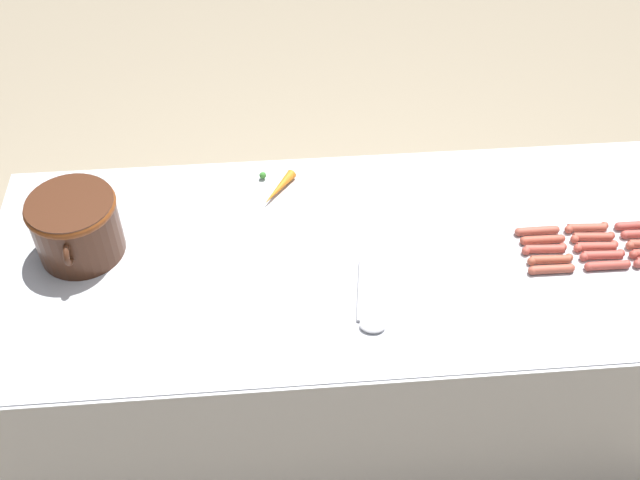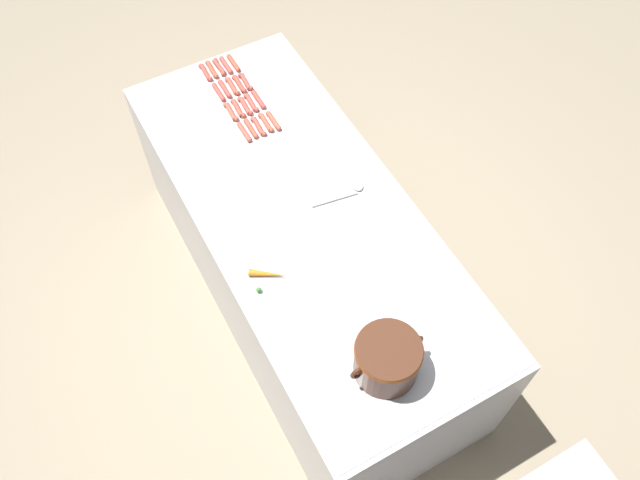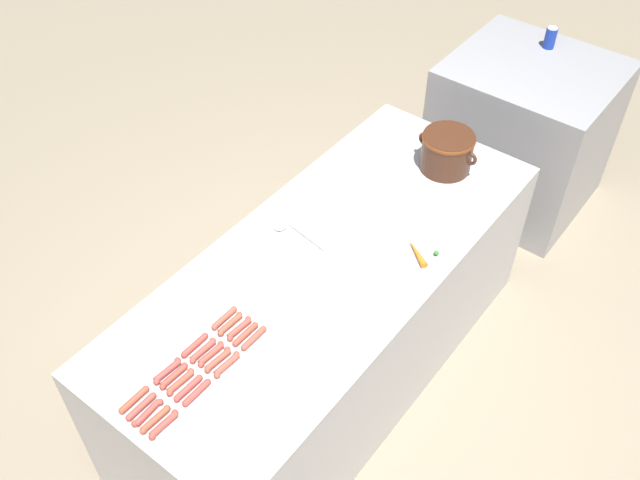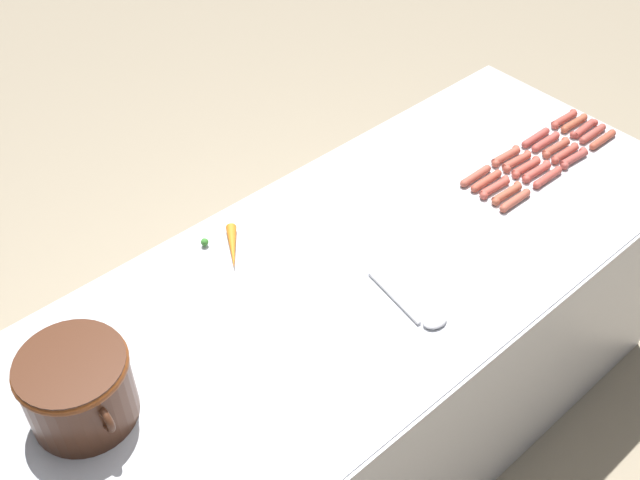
{
  "view_description": "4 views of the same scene",
  "coord_description": "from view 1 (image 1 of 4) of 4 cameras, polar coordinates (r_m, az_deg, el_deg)",
  "views": [
    {
      "loc": [
        -1.55,
        0.26,
        2.5
      ],
      "look_at": [
        0.06,
        0.12,
        0.85
      ],
      "focal_mm": 43.14,
      "sensor_mm": 36.0,
      "label": 1
    },
    {
      "loc": [
        0.77,
        1.55,
        3.27
      ],
      "look_at": [
        0.01,
        0.18,
        0.84
      ],
      "focal_mm": 36.94,
      "sensor_mm": 36.0,
      "label": 2
    },
    {
      "loc": [
        1.25,
        -1.69,
        3.06
      ],
      "look_at": [
        -0.03,
        -0.04,
        0.96
      ],
      "focal_mm": 39.6,
      "sensor_mm": 36.0,
      "label": 3
    },
    {
      "loc": [
        -1.07,
        1.12,
        2.41
      ],
      "look_at": [
        0.09,
        0.08,
        0.94
      ],
      "focal_mm": 43.63,
      "sensor_mm": 36.0,
      "label": 4
    }
  ],
  "objects": [
    {
      "name": "bean_pot",
      "position": [
        2.32,
        -17.67,
        1.15
      ],
      "size": [
        0.32,
        0.26,
        0.19
      ],
      "color": "#472616",
      "rests_on": "griddle_counter"
    },
    {
      "name": "hot_dog_14",
      "position": [
        2.45,
        19.56,
        0.22
      ],
      "size": [
        0.03,
        0.14,
        0.03
      ],
      "color": "#B24E3D",
      "rests_on": "griddle_counter"
    },
    {
      "name": "hot_dog_3",
      "position": [
        2.32,
        16.8,
        -2.09
      ],
      "size": [
        0.03,
        0.14,
        0.03
      ],
      "color": "#B2533F",
      "rests_on": "griddle_counter"
    },
    {
      "name": "hot_dog_11",
      "position": [
        2.37,
        16.31,
        -0.64
      ],
      "size": [
        0.03,
        0.14,
        0.03
      ],
      "color": "#B64C3F",
      "rests_on": "griddle_counter"
    },
    {
      "name": "hot_dog_19",
      "position": [
        2.42,
        15.8,
        0.66
      ],
      "size": [
        0.03,
        0.14,
        0.03
      ],
      "color": "#AD5140",
      "rests_on": "griddle_counter"
    },
    {
      "name": "hot_dog_6",
      "position": [
        2.41,
        20.21,
        -1.05
      ],
      "size": [
        0.03,
        0.14,
        0.03
      ],
      "color": "#B84D41",
      "rests_on": "griddle_counter"
    },
    {
      "name": "hot_dog_18",
      "position": [
        2.48,
        19.17,
        0.88
      ],
      "size": [
        0.03,
        0.14,
        0.03
      ],
      "color": "#B1513F",
      "rests_on": "griddle_counter"
    },
    {
      "name": "hot_dog_17",
      "position": [
        2.54,
        22.44,
        1.02
      ],
      "size": [
        0.03,
        0.14,
        0.03
      ],
      "color": "#B0473F",
      "rests_on": "griddle_counter"
    },
    {
      "name": "carrot",
      "position": [
        2.47,
        -3.18,
        3.87
      ],
      "size": [
        0.16,
        0.12,
        0.03
      ],
      "color": "orange",
      "rests_on": "griddle_counter"
    },
    {
      "name": "hot_dog_7",
      "position": [
        2.34,
        16.71,
        -1.39
      ],
      "size": [
        0.03,
        0.14,
        0.03
      ],
      "color": "#AB523B",
      "rests_on": "griddle_counter"
    },
    {
      "name": "ground_plane",
      "position": [
        2.96,
        2.55,
        -12.38
      ],
      "size": [
        20.0,
        20.0,
        0.0
      ],
      "primitive_type": "plane",
      "color": "gray"
    },
    {
      "name": "hot_dog_2",
      "position": [
        2.38,
        20.55,
        -1.78
      ],
      "size": [
        0.03,
        0.14,
        0.03
      ],
      "color": "#B7483D",
      "rests_on": "griddle_counter"
    },
    {
      "name": "hot_dog_15",
      "position": [
        2.39,
        16.21,
        -0.04
      ],
      "size": [
        0.03,
        0.14,
        0.03
      ],
      "color": "#B34D3A",
      "rests_on": "griddle_counter"
    },
    {
      "name": "hot_dog_10",
      "position": [
        2.43,
        19.79,
        -0.44
      ],
      "size": [
        0.03,
        0.14,
        0.03
      ],
      "color": "#B94C3E",
      "rests_on": "griddle_counter"
    },
    {
      "name": "serving_spoon",
      "position": [
        2.12,
        3.59,
        -5.49
      ],
      "size": [
        0.27,
        0.08,
        0.02
      ],
      "color": "#B7B7BC",
      "rests_on": "griddle_counter"
    },
    {
      "name": "griddle_counter",
      "position": [
        2.61,
        2.85,
        -7.42
      ],
      "size": [
        0.92,
        2.23,
        0.85
      ],
      "color": "#BCBCC1",
      "rests_on": "ground_plane"
    }
  ]
}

